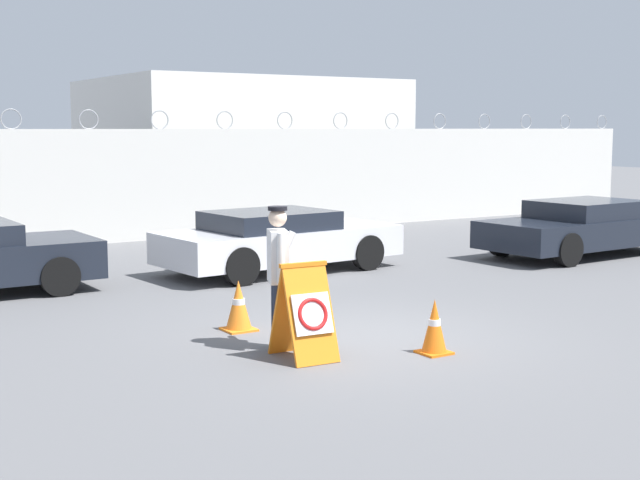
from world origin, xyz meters
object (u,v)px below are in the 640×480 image
object	(u,v)px
barricade_sign	(305,311)
security_guard	(278,270)
parked_car_far_side	(581,227)
traffic_cone_near	(239,306)
parked_car_rear_sedan	(278,240)
traffic_cone_mid	(434,327)

from	to	relation	value
barricade_sign	security_guard	xyz separation A→B (m)	(-0.03, 0.58, 0.42)
barricade_sign	parked_car_far_side	size ratio (longest dim) A/B	0.25
traffic_cone_near	parked_car_far_side	bearing A→B (deg)	14.88
security_guard	barricade_sign	bearing A→B (deg)	-155.12
parked_car_rear_sedan	traffic_cone_mid	bearing A→B (deg)	-107.66
traffic_cone_near	traffic_cone_mid	bearing A→B (deg)	-58.54
security_guard	parked_car_rear_sedan	distance (m)	6.03
barricade_sign	parked_car_far_side	xyz separation A→B (m)	(9.49, 4.28, 0.04)
barricade_sign	traffic_cone_near	world-z (taller)	barricade_sign
traffic_cone_near	traffic_cone_mid	size ratio (longest dim) A/B	1.03
traffic_cone_mid	security_guard	bearing A→B (deg)	140.96
barricade_sign	traffic_cone_mid	world-z (taller)	barricade_sign
traffic_cone_near	parked_car_rear_sedan	bearing A→B (deg)	54.63
traffic_cone_near	parked_car_rear_sedan	distance (m)	5.02
traffic_cone_near	barricade_sign	bearing A→B (deg)	-90.05
barricade_sign	traffic_cone_near	size ratio (longest dim) A/B	1.68
security_guard	traffic_cone_mid	bearing A→B (deg)	-107.54
parked_car_rear_sedan	traffic_cone_near	bearing A→B (deg)	-130.43
barricade_sign	parked_car_rear_sedan	distance (m)	6.52
barricade_sign	security_guard	bearing A→B (deg)	96.63
traffic_cone_mid	parked_car_rear_sedan	bearing A→B (deg)	77.40
barricade_sign	security_guard	world-z (taller)	security_guard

